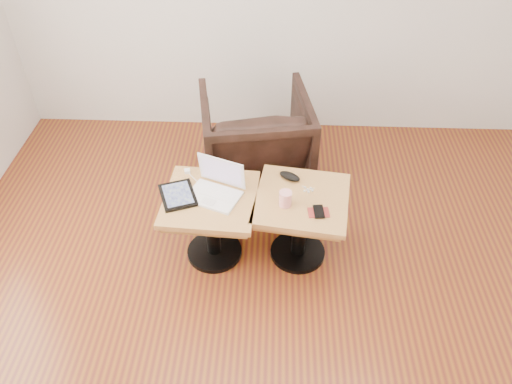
{
  "coord_description": "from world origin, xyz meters",
  "views": [
    {
      "loc": [
        -0.07,
        -1.62,
        2.56
      ],
      "look_at": [
        -0.17,
        0.65,
        0.56
      ],
      "focal_mm": 35.0,
      "sensor_mm": 36.0,
      "label": 1
    }
  ],
  "objects_px": {
    "side_table_left": "(211,212)",
    "striped_cup": "(285,199)",
    "side_table_right": "(301,213)",
    "armchair": "(256,140)",
    "laptop": "(216,188)"
  },
  "relations": [
    {
      "from": "side_table_left",
      "to": "side_table_right",
      "type": "height_order",
      "value": "same"
    },
    {
      "from": "striped_cup",
      "to": "side_table_left",
      "type": "bearing_deg",
      "value": 173.49
    },
    {
      "from": "laptop",
      "to": "armchair",
      "type": "distance_m",
      "value": 0.84
    },
    {
      "from": "side_table_left",
      "to": "laptop",
      "type": "bearing_deg",
      "value": 46.39
    },
    {
      "from": "armchair",
      "to": "side_table_left",
      "type": "bearing_deg",
      "value": 63.83
    },
    {
      "from": "side_table_right",
      "to": "side_table_left",
      "type": "bearing_deg",
      "value": -170.0
    },
    {
      "from": "armchair",
      "to": "striped_cup",
      "type": "bearing_deg",
      "value": 94.13
    },
    {
      "from": "side_table_left",
      "to": "striped_cup",
      "type": "xyz_separation_m",
      "value": [
        0.46,
        -0.05,
        0.18
      ]
    },
    {
      "from": "side_table_left",
      "to": "side_table_right",
      "type": "bearing_deg",
      "value": 5.41
    },
    {
      "from": "side_table_right",
      "to": "striped_cup",
      "type": "xyz_separation_m",
      "value": [
        -0.1,
        -0.07,
        0.18
      ]
    },
    {
      "from": "side_table_right",
      "to": "armchair",
      "type": "distance_m",
      "value": 0.87
    },
    {
      "from": "side_table_right",
      "to": "striped_cup",
      "type": "bearing_deg",
      "value": -137.77
    },
    {
      "from": "laptop",
      "to": "side_table_right",
      "type": "bearing_deg",
      "value": 20.28
    },
    {
      "from": "side_table_left",
      "to": "laptop",
      "type": "height_order",
      "value": "laptop"
    },
    {
      "from": "side_table_right",
      "to": "armchair",
      "type": "bearing_deg",
      "value": 119.79
    }
  ]
}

